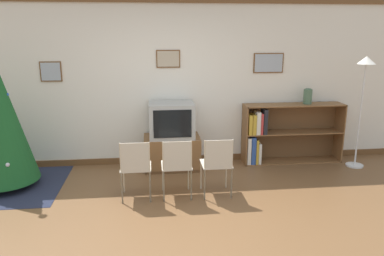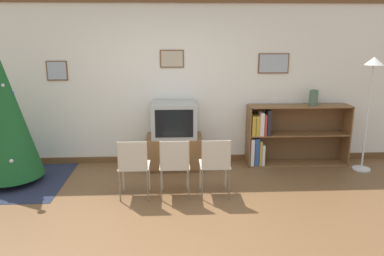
{
  "view_description": "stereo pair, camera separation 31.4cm",
  "coord_description": "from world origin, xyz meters",
  "px_view_note": "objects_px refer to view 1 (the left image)",
  "views": [
    {
      "loc": [
        -0.21,
        -3.87,
        2.17
      ],
      "look_at": [
        0.35,
        1.22,
        0.84
      ],
      "focal_mm": 35.0,
      "sensor_mm": 36.0,
      "label": 1
    },
    {
      "loc": [
        0.1,
        -3.9,
        2.17
      ],
      "look_at": [
        0.35,
        1.22,
        0.84
      ],
      "focal_mm": 35.0,
      "sensor_mm": 36.0,
      "label": 2
    }
  ],
  "objects_px": {
    "folding_chair_right": "(217,163)",
    "vase": "(308,96)",
    "standing_lamp": "(364,83)",
    "tv_console": "(172,152)",
    "television": "(171,120)",
    "folding_chair_left": "(136,166)",
    "bookshelf": "(277,134)",
    "folding_chair_center": "(177,165)"
  },
  "relations": [
    {
      "from": "folding_chair_right",
      "to": "vase",
      "type": "xyz_separation_m",
      "value": [
        1.74,
        1.27,
        0.65
      ]
    },
    {
      "from": "vase",
      "to": "standing_lamp",
      "type": "xyz_separation_m",
      "value": [
        0.74,
        -0.37,
        0.25
      ]
    },
    {
      "from": "tv_console",
      "to": "television",
      "type": "height_order",
      "value": "television"
    },
    {
      "from": "folding_chair_left",
      "to": "vase",
      "type": "bearing_deg",
      "value": 24.23
    },
    {
      "from": "bookshelf",
      "to": "tv_console",
      "type": "bearing_deg",
      "value": -176.24
    },
    {
      "from": "tv_console",
      "to": "folding_chair_center",
      "type": "bearing_deg",
      "value": -90.0
    },
    {
      "from": "television",
      "to": "bookshelf",
      "type": "xyz_separation_m",
      "value": [
        1.78,
        0.12,
        -0.32
      ]
    },
    {
      "from": "television",
      "to": "folding_chair_left",
      "type": "distance_m",
      "value": 1.31
    },
    {
      "from": "folding_chair_center",
      "to": "bookshelf",
      "type": "xyz_separation_m",
      "value": [
        1.78,
        1.27,
        0.02
      ]
    },
    {
      "from": "tv_console",
      "to": "standing_lamp",
      "type": "xyz_separation_m",
      "value": [
        3.02,
        -0.25,
        1.11
      ]
    },
    {
      "from": "tv_console",
      "to": "television",
      "type": "distance_m",
      "value": 0.54
    },
    {
      "from": "television",
      "to": "tv_console",
      "type": "bearing_deg",
      "value": 90.0
    },
    {
      "from": "tv_console",
      "to": "folding_chair_left",
      "type": "distance_m",
      "value": 1.29
    },
    {
      "from": "folding_chair_left",
      "to": "folding_chair_center",
      "type": "relative_size",
      "value": 1.0
    },
    {
      "from": "folding_chair_center",
      "to": "folding_chair_right",
      "type": "bearing_deg",
      "value": 0.0
    },
    {
      "from": "folding_chair_center",
      "to": "tv_console",
      "type": "bearing_deg",
      "value": 90.0
    },
    {
      "from": "standing_lamp",
      "to": "bookshelf",
      "type": "bearing_deg",
      "value": 163.39
    },
    {
      "from": "folding_chair_left",
      "to": "bookshelf",
      "type": "distance_m",
      "value": 2.64
    },
    {
      "from": "folding_chair_center",
      "to": "folding_chair_right",
      "type": "distance_m",
      "value": 0.54
    },
    {
      "from": "tv_console",
      "to": "vase",
      "type": "xyz_separation_m",
      "value": [
        2.28,
        0.11,
        0.86
      ]
    },
    {
      "from": "folding_chair_right",
      "to": "bookshelf",
      "type": "relative_size",
      "value": 0.49
    },
    {
      "from": "folding_chair_right",
      "to": "television",
      "type": "bearing_deg",
      "value": 115.06
    },
    {
      "from": "folding_chair_center",
      "to": "vase",
      "type": "relative_size",
      "value": 3.22
    },
    {
      "from": "folding_chair_center",
      "to": "vase",
      "type": "height_order",
      "value": "vase"
    },
    {
      "from": "folding_chair_left",
      "to": "standing_lamp",
      "type": "distance_m",
      "value": 3.78
    },
    {
      "from": "tv_console",
      "to": "folding_chair_center",
      "type": "height_order",
      "value": "folding_chair_center"
    },
    {
      "from": "television",
      "to": "folding_chair_center",
      "type": "height_order",
      "value": "television"
    },
    {
      "from": "folding_chair_right",
      "to": "standing_lamp",
      "type": "distance_m",
      "value": 2.79
    },
    {
      "from": "folding_chair_left",
      "to": "vase",
      "type": "xyz_separation_m",
      "value": [
        2.82,
        1.27,
        0.65
      ]
    },
    {
      "from": "tv_console",
      "to": "folding_chair_right",
      "type": "relative_size",
      "value": 1.09
    },
    {
      "from": "folding_chair_right",
      "to": "bookshelf",
      "type": "distance_m",
      "value": 1.78
    },
    {
      "from": "folding_chair_left",
      "to": "folding_chair_right",
      "type": "bearing_deg",
      "value": 0.0
    },
    {
      "from": "folding_chair_right",
      "to": "folding_chair_left",
      "type": "bearing_deg",
      "value": 180.0
    },
    {
      "from": "folding_chair_right",
      "to": "bookshelf",
      "type": "height_order",
      "value": "bookshelf"
    },
    {
      "from": "television",
      "to": "folding_chair_left",
      "type": "xyz_separation_m",
      "value": [
        -0.54,
        -1.15,
        -0.33
      ]
    },
    {
      "from": "vase",
      "to": "standing_lamp",
      "type": "relative_size",
      "value": 0.14
    },
    {
      "from": "folding_chair_left",
      "to": "television",
      "type": "bearing_deg",
      "value": 64.94
    },
    {
      "from": "tv_console",
      "to": "folding_chair_right",
      "type": "bearing_deg",
      "value": -64.99
    },
    {
      "from": "television",
      "to": "standing_lamp",
      "type": "relative_size",
      "value": 0.39
    },
    {
      "from": "folding_chair_center",
      "to": "vase",
      "type": "bearing_deg",
      "value": 29.09
    },
    {
      "from": "bookshelf",
      "to": "vase",
      "type": "height_order",
      "value": "vase"
    },
    {
      "from": "vase",
      "to": "tv_console",
      "type": "bearing_deg",
      "value": -177.12
    }
  ]
}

